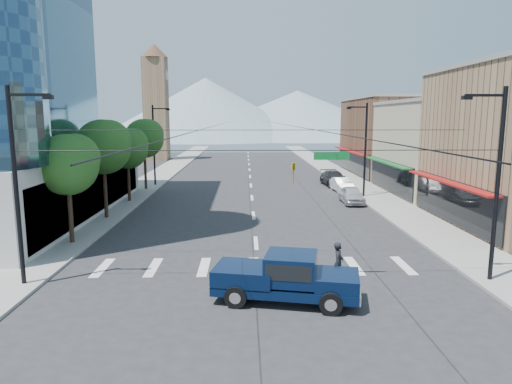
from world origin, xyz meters
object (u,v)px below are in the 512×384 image
pedestrian (338,263)px  parked_car_far (334,179)px  parked_car_near (352,195)px  parked_car_mid (342,185)px  pickup_truck (285,277)px

pedestrian → parked_car_far: (5.73, 30.60, -0.15)m
pedestrian → parked_car_near: (5.24, 19.82, -0.21)m
parked_car_near → parked_car_mid: parked_car_near is taller
pedestrian → parked_car_near: bearing=2.9°
pickup_truck → parked_car_near: pickup_truck is taller
pickup_truck → parked_car_near: bearing=82.0°
parked_car_near → parked_car_mid: size_ratio=1.01×
pickup_truck → pedestrian: size_ratio=3.31×
pedestrian → parked_car_far: pedestrian is taller
pickup_truck → parked_car_near: (7.91, 21.93, -0.31)m
pedestrian → pickup_truck: bearing=146.1°
pickup_truck → parked_car_mid: (8.40, 28.37, -0.35)m
parked_car_mid → parked_car_far: 4.34m
parked_car_mid → pedestrian: bearing=-106.4°
parked_car_mid → parked_car_far: parked_car_far is taller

